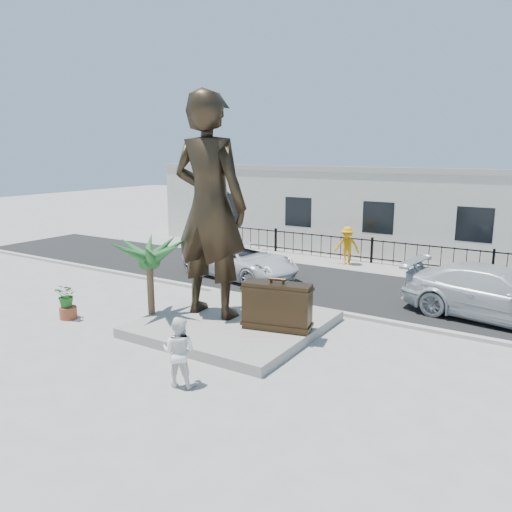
{
  "coord_description": "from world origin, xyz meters",
  "views": [
    {
      "loc": [
        8.03,
        -10.78,
        5.49
      ],
      "look_at": [
        0.0,
        2.0,
        2.3
      ],
      "focal_mm": 35.0,
      "sensor_mm": 36.0,
      "label": 1
    }
  ],
  "objects": [
    {
      "name": "street",
      "position": [
        0.0,
        8.0,
        0.01
      ],
      "size": [
        40.0,
        7.0,
        0.01
      ],
      "primitive_type": "cube",
      "color": "black",
      "rests_on": "ground"
    },
    {
      "name": "far_sidewalk",
      "position": [
        0.0,
        12.0,
        0.01
      ],
      "size": [
        40.0,
        2.5,
        0.02
      ],
      "primitive_type": "cube",
      "color": "#9E9991",
      "rests_on": "ground"
    },
    {
      "name": "building",
      "position": [
        0.0,
        17.0,
        2.2
      ],
      "size": [
        28.0,
        7.0,
        4.4
      ],
      "primitive_type": "cube",
      "color": "silver",
      "rests_on": "ground"
    },
    {
      "name": "car_white",
      "position": [
        -3.93,
        6.97,
        0.78
      ],
      "size": [
        5.89,
        3.48,
        1.53
      ],
      "primitive_type": "imported",
      "rotation": [
        0.0,
        0.0,
        1.39
      ],
      "color": "silver",
      "rests_on": "street"
    },
    {
      "name": "tourist",
      "position": [
        0.62,
        -2.4,
        0.85
      ],
      "size": [
        0.98,
        0.86,
        1.71
      ],
      "primitive_type": "imported",
      "rotation": [
        0.0,
        0.0,
        3.45
      ],
      "color": "white",
      "rests_on": "ground"
    },
    {
      "name": "car_silver",
      "position": [
        6.35,
        6.76,
        0.88
      ],
      "size": [
        6.27,
        3.2,
        1.74
      ],
      "primitive_type": "imported",
      "rotation": [
        0.0,
        0.0,
        1.44
      ],
      "color": "silver",
      "rests_on": "street"
    },
    {
      "name": "planter",
      "position": [
        -5.72,
        -0.68,
        0.2
      ],
      "size": [
        0.56,
        0.56,
        0.4
      ],
      "primitive_type": "cylinder",
      "color": "#9A4729",
      "rests_on": "ground"
    },
    {
      "name": "suitcase",
      "position": [
        1.07,
        1.46,
        1.0
      ],
      "size": [
        2.09,
        1.06,
        1.41
      ],
      "primitive_type": "cube",
      "rotation": [
        0.0,
        0.0,
        0.22
      ],
      "color": "black",
      "rests_on": "plinth"
    },
    {
      "name": "worker",
      "position": [
        -0.92,
        11.83,
        0.95
      ],
      "size": [
        1.31,
        0.9,
        1.87
      ],
      "primitive_type": "imported",
      "rotation": [
        0.0,
        0.0,
        0.18
      ],
      "color": "orange",
      "rests_on": "far_sidewalk"
    },
    {
      "name": "fence",
      "position": [
        0.0,
        12.8,
        0.6
      ],
      "size": [
        22.0,
        0.1,
        1.2
      ],
      "primitive_type": "cube",
      "color": "black",
      "rests_on": "ground"
    },
    {
      "name": "statue",
      "position": [
        -1.42,
        1.56,
        3.79
      ],
      "size": [
        2.62,
        1.78,
        6.98
      ],
      "primitive_type": "imported",
      "rotation": [
        0.0,
        0.0,
        3.18
      ],
      "color": "black",
      "rests_on": "plinth"
    },
    {
      "name": "curb",
      "position": [
        0.0,
        4.5,
        0.06
      ],
      "size": [
        40.0,
        0.25,
        0.12
      ],
      "primitive_type": "cube",
      "color": "#A5A399",
      "rests_on": "ground"
    },
    {
      "name": "plinth",
      "position": [
        -0.5,
        1.5,
        0.15
      ],
      "size": [
        5.2,
        5.2,
        0.3
      ],
      "primitive_type": "cube",
      "color": "gray",
      "rests_on": "ground"
    },
    {
      "name": "ground",
      "position": [
        0.0,
        0.0,
        0.0
      ],
      "size": [
        100.0,
        100.0,
        0.0
      ],
      "primitive_type": "plane",
      "color": "#9E9991",
      "rests_on": "ground"
    },
    {
      "name": "shrub",
      "position": [
        -5.72,
        -0.68,
        0.8
      ],
      "size": [
        0.83,
        0.75,
        0.8
      ],
      "primitive_type": "imported",
      "rotation": [
        0.0,
        0.0,
        0.19
      ],
      "color": "#21601F",
      "rests_on": "planter"
    },
    {
      "name": "palm_tree",
      "position": [
        -3.07,
        0.51,
        0.0
      ],
      "size": [
        1.8,
        1.8,
        3.2
      ],
      "primitive_type": null,
      "color": "#1E5322",
      "rests_on": "ground"
    }
  ]
}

